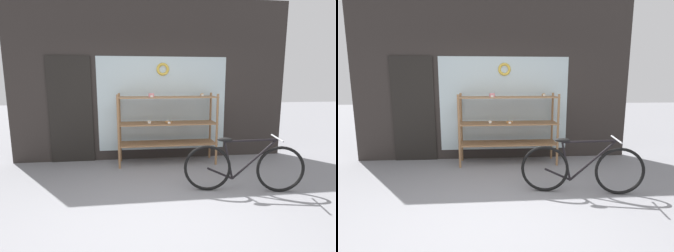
% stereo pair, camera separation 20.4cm
% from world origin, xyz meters
% --- Properties ---
extents(ground_plane, '(30.00, 30.00, 0.00)m').
position_xyz_m(ground_plane, '(0.00, 0.00, 0.00)').
color(ground_plane, gray).
extents(storefront_facade, '(5.62, 0.13, 3.23)m').
position_xyz_m(storefront_facade, '(-0.04, 2.43, 1.58)').
color(storefront_facade, '#2D2826').
rests_on(storefront_facade, ground_plane).
extents(display_case, '(1.91, 0.50, 1.39)m').
position_xyz_m(display_case, '(0.25, 2.05, 0.83)').
color(display_case, '#8E6642').
rests_on(display_case, ground_plane).
extents(bicycle, '(1.75, 0.48, 0.83)m').
position_xyz_m(bicycle, '(1.20, 0.56, 0.37)').
color(bicycle, black).
rests_on(bicycle, ground_plane).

